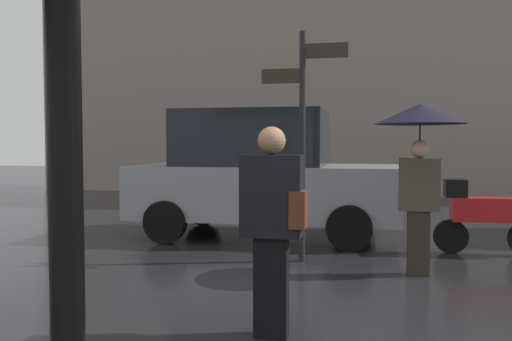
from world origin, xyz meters
The scene contains 5 objects.
pedestrian_with_umbrella centered at (0.97, 3.87, 1.57)m, with size 1.01×1.01×1.94m.
pedestrian_with_bag centered at (-0.30, 1.61, 0.92)m, with size 0.50×0.24×1.62m.
parked_scooter centered at (1.95, 5.22, 0.56)m, with size 1.41×0.32×1.23m.
parked_car_left centered at (-1.27, 6.00, 1.01)m, with size 4.18×2.05×2.02m.
street_signpost centered at (-0.40, 4.29, 1.76)m, with size 1.08×0.08×2.89m.
Camera 1 is at (0.42, -2.36, 1.49)m, focal length 37.29 mm.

